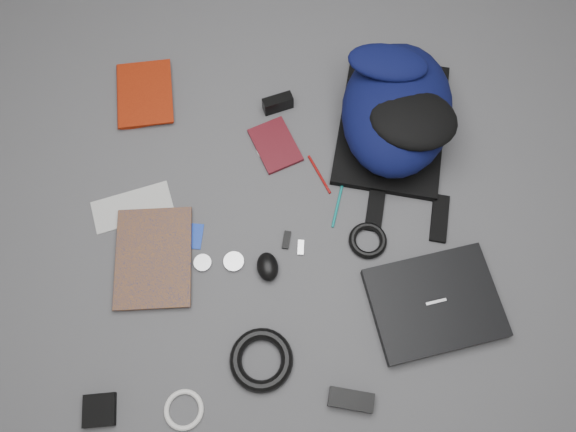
{
  "coord_description": "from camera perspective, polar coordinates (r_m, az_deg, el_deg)",
  "views": [
    {
      "loc": [
        -0.05,
        -0.57,
        1.53
      ],
      "look_at": [
        0.0,
        0.0,
        0.02
      ],
      "focal_mm": 35.0,
      "sensor_mm": 36.0,
      "label": 1
    }
  ],
  "objects": [
    {
      "name": "white_cable_coil",
      "position": [
        1.55,
        -10.54,
        -18.79
      ],
      "size": [
        0.12,
        0.12,
        0.01
      ],
      "primitive_type": "torus",
      "rotation": [
        0.0,
        0.0,
        -0.21
      ],
      "color": "white",
      "rests_on": "ground"
    },
    {
      "name": "laptop",
      "position": [
        1.59,
        14.67,
        -8.55
      ],
      "size": [
        0.37,
        0.31,
        0.03
      ],
      "primitive_type": "cube",
      "rotation": [
        0.0,
        0.0,
        0.14
      ],
      "color": "black",
      "rests_on": "ground"
    },
    {
      "name": "mouse",
      "position": [
        1.56,
        -2.09,
        -5.17
      ],
      "size": [
        0.07,
        0.09,
        0.04
      ],
      "primitive_type": "ellipsoid",
      "rotation": [
        0.0,
        0.0,
        0.08
      ],
      "color": "black",
      "rests_on": "ground"
    },
    {
      "name": "textbook_red",
      "position": [
        1.88,
        -16.97,
        11.48
      ],
      "size": [
        0.18,
        0.24,
        0.03
      ],
      "primitive_type": "imported",
      "rotation": [
        0.0,
        0.0,
        0.03
      ],
      "color": "maroon",
      "rests_on": "ground"
    },
    {
      "name": "comic_book",
      "position": [
        1.65,
        -17.1,
        -4.27
      ],
      "size": [
        0.23,
        0.3,
        0.02
      ],
      "primitive_type": "imported",
      "rotation": [
        0.0,
        0.0,
        -0.05
      ],
      "color": "#C0690D",
      "rests_on": "ground"
    },
    {
      "name": "ground",
      "position": [
        1.63,
        0.0,
        -0.25
      ],
      "size": [
        4.0,
        4.0,
        0.0
      ],
      "primitive_type": "plane",
      "color": "#4F4F51",
      "rests_on": "ground"
    },
    {
      "name": "envelope",
      "position": [
        1.7,
        -15.52,
        0.86
      ],
      "size": [
        0.25,
        0.15,
        0.0
      ],
      "primitive_type": "cube",
      "rotation": [
        0.0,
        0.0,
        0.22
      ],
      "color": "silver",
      "rests_on": "ground"
    },
    {
      "name": "usb_black",
      "position": [
        1.6,
        -0.16,
        -2.45
      ],
      "size": [
        0.03,
        0.06,
        0.01
      ],
      "primitive_type": "cube",
      "rotation": [
        0.0,
        0.0,
        -0.26
      ],
      "color": "black",
      "rests_on": "ground"
    },
    {
      "name": "compact_camera",
      "position": [
        1.77,
        -1.05,
        11.37
      ],
      "size": [
        0.1,
        0.05,
        0.05
      ],
      "primitive_type": "cube",
      "rotation": [
        0.0,
        0.0,
        0.24
      ],
      "color": "black",
      "rests_on": "ground"
    },
    {
      "name": "id_badge",
      "position": [
        1.63,
        -9.55,
        -2.03
      ],
      "size": [
        0.06,
        0.08,
        0.0
      ],
      "primitive_type": "cube",
      "rotation": [
        0.0,
        0.0,
        -0.18
      ],
      "color": "blue",
      "rests_on": "ground"
    },
    {
      "name": "backpack",
      "position": [
        1.7,
        11.01,
        10.67
      ],
      "size": [
        0.47,
        0.57,
        0.21
      ],
      "primitive_type": null,
      "rotation": [
        0.0,
        0.0,
        -0.27
      ],
      "color": "black",
      "rests_on": "ground"
    },
    {
      "name": "power_cord_coil",
      "position": [
        1.52,
        -2.73,
        -14.39
      ],
      "size": [
        0.2,
        0.2,
        0.03
      ],
      "primitive_type": "torus",
      "rotation": [
        0.0,
        0.0,
        0.18
      ],
      "color": "black",
      "rests_on": "ground"
    },
    {
      "name": "pen_red",
      "position": [
        1.68,
        3.2,
        4.25
      ],
      "size": [
        0.06,
        0.13,
        0.01
      ],
      "primitive_type": "cylinder",
      "rotation": [
        1.57,
        0.0,
        0.37
      ],
      "color": "maroon",
      "rests_on": "ground"
    },
    {
      "name": "sticker_disc",
      "position": [
        1.72,
        -1.72,
        6.89
      ],
      "size": [
        0.1,
        0.1,
        0.0
      ],
      "primitive_type": "cylinder",
      "rotation": [
        0.0,
        0.0,
        -0.07
      ],
      "color": "white",
      "rests_on": "ground"
    },
    {
      "name": "usb_silver",
      "position": [
        1.6,
        1.31,
        -3.22
      ],
      "size": [
        0.02,
        0.05,
        0.01
      ],
      "primitive_type": "cube",
      "rotation": [
        0.0,
        0.0,
        -0.15
      ],
      "color": "silver",
      "rests_on": "ground"
    },
    {
      "name": "pouch",
      "position": [
        1.59,
        -18.61,
        -18.19
      ],
      "size": [
        0.08,
        0.08,
        0.02
      ],
      "primitive_type": "cube",
      "rotation": [
        0.0,
        0.0,
        -0.01
      ],
      "color": "black",
      "rests_on": "ground"
    },
    {
      "name": "pen_teal",
      "position": [
        1.65,
        5.05,
        1.07
      ],
      "size": [
        0.05,
        0.13,
        0.01
      ],
      "primitive_type": "cylinder",
      "rotation": [
        1.57,
        0.0,
        -0.34
      ],
      "color": "#0D7C78",
      "rests_on": "ground"
    },
    {
      "name": "dvd_case",
      "position": [
        1.72,
        -1.3,
        7.21
      ],
      "size": [
        0.16,
        0.19,
        0.01
      ],
      "primitive_type": "cube",
      "rotation": [
        0.0,
        0.0,
        0.34
      ],
      "color": "#480D14",
      "rests_on": "ground"
    },
    {
      "name": "power_brick",
      "position": [
        1.52,
        6.43,
        -18.06
      ],
      "size": [
        0.12,
        0.08,
        0.03
      ],
      "primitive_type": "cube",
      "rotation": [
        0.0,
        0.0,
        -0.27
      ],
      "color": "black",
      "rests_on": "ground"
    },
    {
      "name": "cable_coil",
      "position": [
        1.61,
        8.11,
        -2.47
      ],
      "size": [
        0.11,
        0.11,
        0.02
      ],
      "primitive_type": "torus",
      "rotation": [
        0.0,
        0.0,
        -0.01
      ],
      "color": "black",
      "rests_on": "ground"
    },
    {
      "name": "headphone_right",
      "position": [
        1.59,
        -5.53,
        -4.65
      ],
      "size": [
        0.07,
        0.07,
        0.01
      ],
      "primitive_type": "cylinder",
      "rotation": [
        0.0,
        0.0,
        0.19
      ],
      "color": "silver",
      "rests_on": "ground"
    },
    {
      "name": "headphone_left",
      "position": [
        1.6,
        -8.66,
        -4.73
      ],
      "size": [
        0.06,
        0.06,
        0.01
      ],
      "primitive_type": "cylinder",
      "rotation": [
        0.0,
        0.0,
        -0.34
      ],
      "color": "#A5A5A7",
      "rests_on": "ground"
    }
  ]
}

